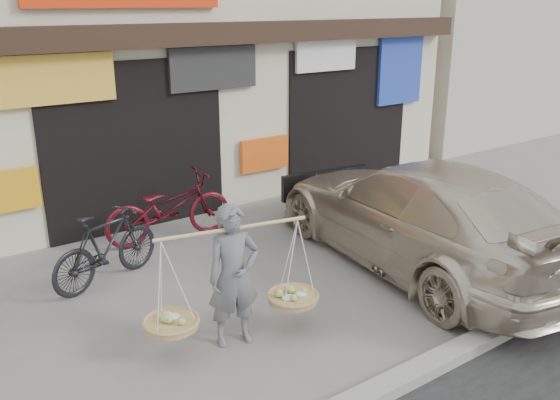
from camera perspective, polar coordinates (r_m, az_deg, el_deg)
ground at (r=7.25m, az=-2.01°, el=-10.68°), size 70.00×70.00×0.00m
kerb at (r=5.91m, az=9.31°, el=-17.78°), size 70.00×0.25×0.12m
shophouse_block at (r=12.21m, az=-19.91°, el=17.09°), size 14.00×6.32×7.00m
neighbor_east at (r=20.95m, az=19.43°, el=16.64°), size 12.00×7.00×6.40m
street_vendor at (r=6.35m, az=-4.47°, el=-7.84°), size 1.92×0.84×1.57m
bike_1 at (r=8.07m, az=-16.40°, el=-4.38°), size 1.72×0.97×1.00m
bike_2 at (r=9.26m, az=-10.66°, el=-0.75°), size 2.06×0.89×1.05m
suv at (r=8.46m, az=13.27°, el=-1.31°), size 2.66×5.30×1.48m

